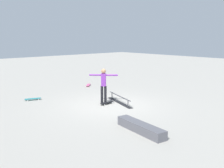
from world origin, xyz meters
TOP-DOWN VIEW (x-y plane):
  - ground_plane at (0.00, 0.00)m, footprint 60.00×60.00m
  - grind_rail at (0.02, -0.63)m, footprint 2.39×0.98m
  - skate_ledge at (-3.40, 1.64)m, footprint 2.20×0.73m
  - skater_main at (0.44, 0.04)m, footprint 1.04×1.02m
  - skateboard_main at (0.20, 0.02)m, footprint 0.31×0.81m
  - loose_skateboard_teal at (3.39, 2.33)m, footprint 0.44×0.82m
  - loose_skateboard_pink at (4.60, -2.16)m, footprint 0.70×0.71m

SIDE VIEW (x-z plane):
  - ground_plane at x=0.00m, z-range 0.00..0.00m
  - skateboard_main at x=0.20m, z-range 0.03..0.12m
  - loose_skateboard_teal at x=3.39m, z-range 0.03..0.12m
  - loose_skateboard_pink at x=4.60m, z-range 0.03..0.12m
  - grind_rail at x=0.02m, z-range -0.03..0.33m
  - skate_ledge at x=-3.40m, z-range 0.00..0.31m
  - skater_main at x=0.44m, z-range 0.14..1.85m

